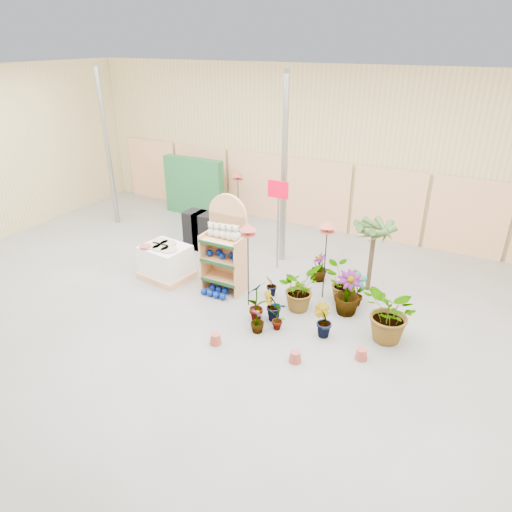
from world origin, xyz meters
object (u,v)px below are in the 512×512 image
Objects in this scene: display_shelf at (226,247)px; bird_table_front at (248,230)px; pallet_stack at (166,262)px; potted_plant_2 at (299,288)px.

display_shelf reaches higher than bird_table_front.
bird_table_front is (0.79, -0.47, 0.73)m from display_shelf.
pallet_stack is 3.27m from potted_plant_2.
potted_plant_2 reaches higher than pallet_stack.
bird_table_front is (2.29, -0.21, 1.32)m from pallet_stack.
display_shelf is 1.17× the size of bird_table_front.
display_shelf reaches higher than pallet_stack.
pallet_stack is 0.66× the size of bird_table_front.
display_shelf is at bearing 149.30° from bird_table_front.
potted_plant_2 is at bearing 10.60° from pallet_stack.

